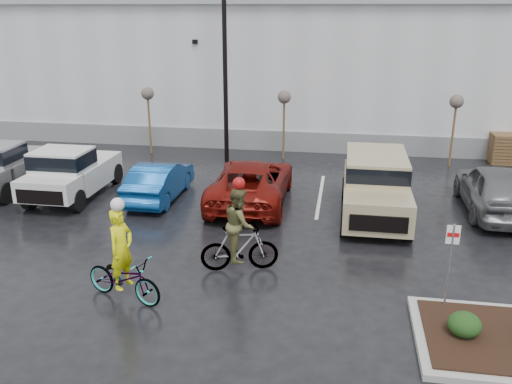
% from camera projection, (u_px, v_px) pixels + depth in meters
% --- Properties ---
extents(ground, '(120.00, 120.00, 0.00)m').
position_uv_depth(ground, '(282.00, 302.00, 13.13)').
color(ground, black).
rests_on(ground, ground).
extents(warehouse, '(60.50, 15.50, 7.20)m').
position_uv_depth(warehouse, '(327.00, 62.00, 32.47)').
color(warehouse, silver).
rests_on(warehouse, ground).
extents(wooded_ridge, '(80.00, 25.00, 6.00)m').
position_uv_depth(wooded_ridge, '(336.00, 47.00, 54.15)').
color(wooded_ridge, '#23401B').
rests_on(wooded_ridge, ground).
extents(lamppost, '(0.50, 1.00, 9.22)m').
position_uv_depth(lamppost, '(225.00, 34.00, 23.10)').
color(lamppost, black).
rests_on(lamppost, ground).
extents(sapling_west, '(0.60, 0.60, 3.20)m').
position_uv_depth(sapling_west, '(148.00, 97.00, 25.62)').
color(sapling_west, brown).
rests_on(sapling_west, ground).
extents(sapling_mid, '(0.60, 0.60, 3.20)m').
position_uv_depth(sapling_mid, '(284.00, 101.00, 24.61)').
color(sapling_mid, brown).
rests_on(sapling_mid, ground).
extents(sapling_east, '(0.60, 0.60, 3.20)m').
position_uv_depth(sapling_east, '(456.00, 105.00, 23.44)').
color(sapling_east, brown).
rests_on(sapling_east, ground).
extents(pallet_stack_a, '(1.20, 1.20, 1.35)m').
position_uv_depth(pallet_stack_a, '(504.00, 148.00, 24.65)').
color(pallet_stack_a, brown).
rests_on(pallet_stack_a, ground).
extents(shrub_a, '(0.70, 0.70, 0.52)m').
position_uv_depth(shrub_a, '(464.00, 325.00, 11.44)').
color(shrub_a, '#153412').
rests_on(shrub_a, curb_island).
extents(fire_lane_sign, '(0.30, 0.05, 2.20)m').
position_uv_depth(fire_lane_sign, '(450.00, 257.00, 12.27)').
color(fire_lane_sign, gray).
rests_on(fire_lane_sign, ground).
extents(pickup_silver, '(2.10, 5.20, 1.96)m').
position_uv_depth(pickup_silver, '(9.00, 163.00, 21.17)').
color(pickup_silver, '#96989D').
rests_on(pickup_silver, ground).
extents(pickup_white, '(2.10, 5.20, 1.96)m').
position_uv_depth(pickup_white, '(76.00, 169.00, 20.41)').
color(pickup_white, silver).
rests_on(pickup_white, ground).
extents(car_blue, '(1.49, 4.24, 1.39)m').
position_uv_depth(car_blue, '(159.00, 180.00, 20.00)').
color(car_blue, navy).
rests_on(car_blue, ground).
extents(car_red, '(2.70, 5.70, 1.57)m').
position_uv_depth(car_red, '(251.00, 182.00, 19.57)').
color(car_red, maroon).
rests_on(car_red, ground).
extents(suv_tan, '(2.20, 5.10, 2.06)m').
position_uv_depth(suv_tan, '(376.00, 188.00, 18.12)').
color(suv_tan, tan).
rests_on(suv_tan, ground).
extents(car_grey, '(2.05, 5.06, 1.72)m').
position_uv_depth(car_grey, '(496.00, 189.00, 18.57)').
color(car_grey, slate).
rests_on(car_grey, ground).
extents(cyclist_hivis, '(2.29, 1.39, 2.62)m').
position_uv_depth(cyclist_hivis, '(123.00, 269.00, 13.00)').
color(cyclist_hivis, '#3F3F44').
rests_on(cyclist_hivis, ground).
extents(cyclist_olive, '(2.11, 1.10, 2.63)m').
position_uv_depth(cyclist_olive, '(239.00, 238.00, 14.43)').
color(cyclist_olive, '#3F3F44').
rests_on(cyclist_olive, ground).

